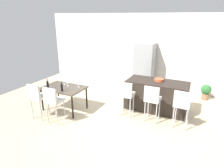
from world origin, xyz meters
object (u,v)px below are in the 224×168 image
Objects in this scene: dining_chair_near at (37,96)px; wine_glass_right at (78,83)px; wine_glass_far at (68,82)px; refrigerator at (144,67)px; dining_chair_far at (53,99)px; potted_plant at (206,91)px; bar_chair_middle at (152,98)px; fruit_bowl at (159,80)px; wine_glass_middle at (64,81)px; kitchen_island at (156,96)px; bar_chair_left at (126,93)px; bar_chair_right at (182,103)px; dining_table at (64,89)px; wine_bottle_end at (62,87)px; wine_bottle_left at (48,85)px.

dining_chair_near is 1.23m from wine_glass_right.
refrigerator is at bearing 58.42° from wine_glass_far.
potted_plant is (3.63, 3.57, -0.39)m from dining_chair_far.
bar_chair_middle is 6.03× the size of wine_glass_far.
wine_glass_middle is at bearing -157.83° from fruit_bowl.
bar_chair_left is (-0.69, -0.79, 0.24)m from kitchen_island.
refrigerator is at bearing 126.65° from bar_chair_right.
bar_chair_middle is 1.00× the size of dining_chair_far.
dining_table reaches higher than potted_plant.
wine_glass_right reaches higher than dining_table.
kitchen_island reaches higher than wine_glass_far.
wine_bottle_end is 0.51× the size of potted_plant.
wine_bottle_end is 3.41m from refrigerator.
bar_chair_left is at bearing 23.52° from wine_bottle_end.
kitchen_island reaches higher than wine_glass_right.
dining_chair_far is (-3.11, -1.25, 0.00)m from bar_chair_right.
dining_chair_far is at bearing -151.90° from bar_chair_middle.
bar_chair_left is 3.12m from potted_plant.
kitchen_island is 2.91m from wine_glass_middle.
dining_chair_far is 1.11m from wine_glass_middle.
dining_chair_near is at bearing -143.47° from fruit_bowl.
kitchen_island reaches higher than potted_plant.
dining_chair_far reaches higher than wine_glass_middle.
dining_table is 7.28× the size of wine_glass_right.
fruit_bowl is at bearing 93.44° from bar_chair_middle.
kitchen_island is 1.83m from refrigerator.
bar_chair_middle is at bearing 6.72° from wine_glass_far.
kitchen_island is 3.33× the size of potted_plant.
bar_chair_right is (0.84, -0.79, 0.24)m from kitchen_island.
bar_chair_middle is 6.03× the size of wine_glass_middle.
wine_glass_far is at bearing -145.90° from potted_plant.
dining_chair_near is at bearing -97.91° from wine_glass_middle.
dining_table is 3.69× the size of wine_bottle_left.
wine_glass_far is 3.10m from refrigerator.
bar_chair_right is at bearing -43.34° from kitchen_island.
bar_chair_left is at bearing -129.30° from fruit_bowl.
kitchen_island reaches higher than dining_table.
wine_bottle_left is at bearing -102.49° from wine_glass_middle.
bar_chair_middle is 3.74× the size of fruit_bowl.
bar_chair_left is at bearing 9.49° from wine_glass_far.
wine_glass_far is (-0.13, 0.43, 0.02)m from wine_bottle_end.
fruit_bowl reaches higher than potted_plant.
kitchen_island is 3.50m from dining_chair_near.
kitchen_island is at bearing 95.49° from bar_chair_middle.
wine_bottle_left is at bearing 142.88° from dining_chair_far.
dining_table is at bearing 121.69° from wine_bottle_end.
bar_chair_middle reaches higher than wine_bottle_end.
dining_chair_near is at bearing -161.23° from bar_chair_right.
wine_bottle_end is at bearing -163.29° from bar_chair_middle.
wine_bottle_end is 0.15× the size of refrigerator.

